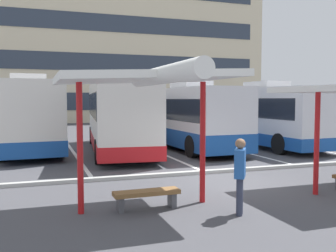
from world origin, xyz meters
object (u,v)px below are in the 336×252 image
object	(u,v)px
coach_bus_2	(180,117)
coach_bus_3	(251,115)
waiting_passenger_0	(240,171)
coach_bus_0	(27,115)
waiting_shelter_0	(148,80)
bench_0	(147,195)
coach_bus_1	(118,115)

from	to	relation	value
coach_bus_2	coach_bus_3	size ratio (longest dim) A/B	0.96
coach_bus_2	waiting_passenger_0	world-z (taller)	coach_bus_2
coach_bus_0	waiting_shelter_0	distance (m)	12.76
waiting_shelter_0	waiting_passenger_0	size ratio (longest dim) A/B	2.88
coach_bus_3	bench_0	xyz separation A→B (m)	(-9.41, -10.98, -1.33)
waiting_shelter_0	coach_bus_2	bearing A→B (deg)	65.72
coach_bus_0	waiting_shelter_0	xyz separation A→B (m)	(2.85, -12.38, 1.26)
coach_bus_0	waiting_passenger_0	bearing A→B (deg)	-70.56
coach_bus_3	waiting_shelter_0	size ratio (longest dim) A/B	2.40
coach_bus_3	coach_bus_1	bearing A→B (deg)	-174.12
coach_bus_0	waiting_shelter_0	world-z (taller)	coach_bus_0
waiting_passenger_0	waiting_shelter_0	bearing A→B (deg)	152.40
coach_bus_2	coach_bus_3	world-z (taller)	coach_bus_3
coach_bus_0	waiting_passenger_0	xyz separation A→B (m)	(4.71, -13.35, -0.76)
coach_bus_3	waiting_passenger_0	world-z (taller)	coach_bus_3
coach_bus_1	waiting_passenger_0	xyz separation A→B (m)	(0.43, -11.25, -0.80)
coach_bus_2	waiting_passenger_0	xyz separation A→B (m)	(-3.23, -12.26, -0.60)
waiting_shelter_0	waiting_passenger_0	world-z (taller)	waiting_shelter_0
coach_bus_2	waiting_passenger_0	distance (m)	12.70
waiting_shelter_0	coach_bus_0	bearing A→B (deg)	102.97
coach_bus_2	waiting_shelter_0	distance (m)	12.47
coach_bus_0	coach_bus_3	world-z (taller)	coach_bus_0
coach_bus_0	coach_bus_1	world-z (taller)	coach_bus_1
coach_bus_0	coach_bus_2	bearing A→B (deg)	-7.78
coach_bus_3	waiting_shelter_0	distance (m)	14.62
coach_bus_1	coach_bus_2	size ratio (longest dim) A/B	0.93
waiting_passenger_0	coach_bus_0	bearing A→B (deg)	109.44
coach_bus_1	coach_bus_2	bearing A→B (deg)	15.48
coach_bus_0	coach_bus_2	world-z (taller)	coach_bus_0
coach_bus_3	bench_0	size ratio (longest dim) A/B	7.50
coach_bus_3	bench_0	distance (m)	14.53
coach_bus_1	waiting_shelter_0	distance (m)	10.45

